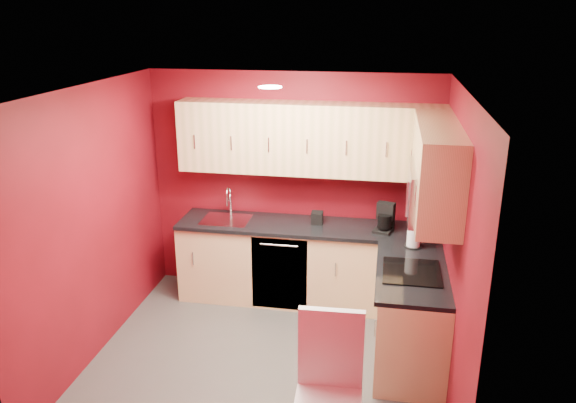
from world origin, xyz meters
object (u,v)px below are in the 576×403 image
(coffee_maker, at_px, (384,218))
(napkin_holder, at_px, (317,218))
(microwave, at_px, (432,192))
(paper_towel, at_px, (414,233))
(sink, at_px, (226,216))
(dining_chair, at_px, (328,399))

(coffee_maker, distance_m, napkin_holder, 0.72)
(microwave, height_order, paper_towel, microwave)
(paper_towel, bearing_deg, sink, 168.19)
(sink, height_order, paper_towel, sink)
(coffee_maker, bearing_deg, microwave, -51.92)
(paper_towel, distance_m, dining_chair, 2.13)
(sink, xyz_separation_m, napkin_holder, (1.00, 0.05, 0.03))
(coffee_maker, height_order, paper_towel, same)
(sink, relative_size, dining_chair, 0.45)
(sink, relative_size, napkin_holder, 3.95)
(microwave, distance_m, dining_chair, 1.90)
(paper_towel, bearing_deg, microwave, -81.65)
(microwave, relative_size, sink, 1.46)
(sink, xyz_separation_m, dining_chair, (1.40, -2.40, -0.37))
(coffee_maker, bearing_deg, sink, -165.98)
(microwave, bearing_deg, coffee_maker, 111.96)
(coffee_maker, distance_m, paper_towel, 0.46)
(microwave, distance_m, paper_towel, 0.84)
(sink, height_order, napkin_holder, sink)
(microwave, bearing_deg, paper_towel, 98.35)
(dining_chair, bearing_deg, coffee_maker, 80.04)
(dining_chair, bearing_deg, paper_towel, 70.64)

